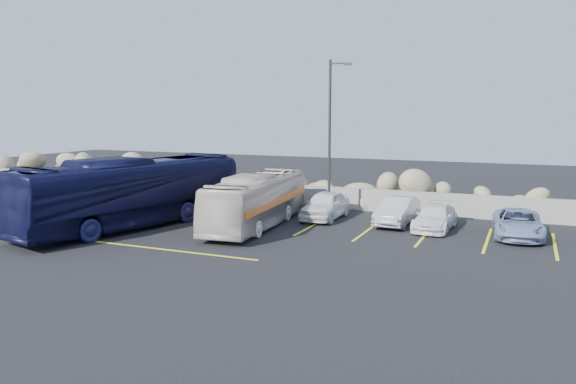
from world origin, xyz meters
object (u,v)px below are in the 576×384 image
at_px(lamppost, 331,134).
at_px(car_d, 518,224).
at_px(tour_coach, 132,192).
at_px(car_b, 397,211).
at_px(vintage_bus, 257,200).
at_px(car_a, 325,205).
at_px(car_c, 435,217).

distance_m(lamppost, car_d, 9.92).
height_order(tour_coach, car_b, tour_coach).
height_order(lamppost, car_d, lamppost).
bearing_deg(vintage_bus, car_d, 6.56).
bearing_deg(car_a, car_c, -5.32).
bearing_deg(lamppost, car_c, -11.91).
xyz_separation_m(lamppost, car_a, (-0.02, -0.67, -3.59)).
relative_size(lamppost, tour_coach, 0.68).
height_order(car_a, car_c, car_a).
bearing_deg(vintage_bus, car_a, 47.19).
xyz_separation_m(tour_coach, car_a, (7.70, 5.53, -0.95)).
bearing_deg(car_c, car_d, -0.28).
xyz_separation_m(car_c, car_d, (3.56, -0.21, 0.04)).
distance_m(car_c, car_d, 3.56).
xyz_separation_m(car_b, car_d, (5.44, -0.71, -0.05)).
bearing_deg(tour_coach, car_a, 49.63).
height_order(vintage_bus, tour_coach, tour_coach).
relative_size(car_b, car_c, 1.02).
xyz_separation_m(tour_coach, car_c, (13.27, 5.03, -1.08)).
relative_size(vintage_bus, car_a, 2.17).
xyz_separation_m(vintage_bus, tour_coach, (-5.34, -2.49, 0.40)).
distance_m(car_a, car_d, 9.15).
distance_m(tour_coach, car_a, 9.53).
height_order(tour_coach, car_a, tour_coach).
bearing_deg(lamppost, tour_coach, -141.23).
distance_m(vintage_bus, tour_coach, 5.91).
distance_m(tour_coach, car_b, 12.70).
distance_m(car_a, car_b, 3.68).
bearing_deg(tour_coach, car_c, 34.74).
height_order(car_b, car_c, car_b).
xyz_separation_m(car_b, car_c, (1.88, -0.51, -0.09)).
bearing_deg(tour_coach, car_b, 39.91).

